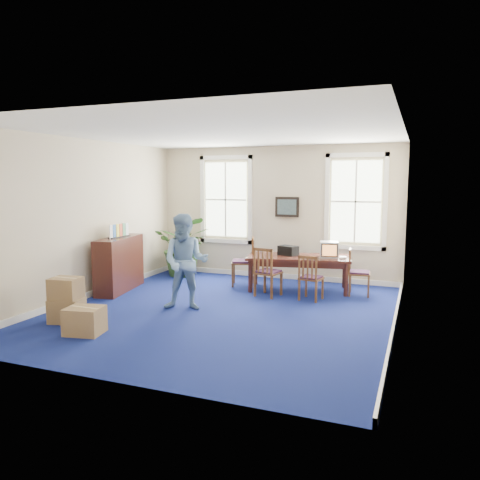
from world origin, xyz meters
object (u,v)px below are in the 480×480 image
(crt_tv, at_px, (329,250))
(cardboard_boxes, at_px, (80,298))
(conference_table, at_px, (298,273))
(credenza, at_px, (119,262))
(man, at_px, (186,262))
(chair_near_left, at_px, (268,272))
(potted_plant, at_px, (185,246))

(crt_tv, relative_size, cardboard_boxes, 0.29)
(conference_table, height_order, cardboard_boxes, cardboard_boxes)
(crt_tv, xyz_separation_m, credenza, (-4.26, -1.49, -0.30))
(crt_tv, distance_m, credenza, 4.52)
(conference_table, distance_m, man, 2.80)
(cardboard_boxes, bearing_deg, chair_near_left, 49.51)
(conference_table, relative_size, credenza, 1.40)
(credenza, bearing_deg, chair_near_left, 2.27)
(man, relative_size, cardboard_boxes, 1.27)
(conference_table, relative_size, cardboard_boxes, 1.57)
(cardboard_boxes, bearing_deg, conference_table, 51.31)
(conference_table, xyz_separation_m, chair_near_left, (-0.45, -0.75, 0.14))
(chair_near_left, relative_size, credenza, 0.65)
(credenza, bearing_deg, crt_tv, 9.24)
(man, distance_m, cardboard_boxes, 1.93)
(chair_near_left, bearing_deg, crt_tv, -131.26)
(crt_tv, bearing_deg, conference_table, 171.90)
(credenza, height_order, cardboard_boxes, credenza)
(crt_tv, relative_size, credenza, 0.26)
(credenza, bearing_deg, conference_table, 11.70)
(man, bearing_deg, conference_table, 40.43)
(chair_near_left, relative_size, cardboard_boxes, 0.73)
(conference_table, distance_m, cardboard_boxes, 4.60)
(cardboard_boxes, bearing_deg, man, 45.04)
(chair_near_left, xyz_separation_m, cardboard_boxes, (-2.42, -2.84, -0.11))
(conference_table, bearing_deg, potted_plant, 159.73)
(conference_table, distance_m, credenza, 3.89)
(conference_table, bearing_deg, credenza, -169.21)
(crt_tv, xyz_separation_m, man, (-2.20, -2.32, -0.03))
(conference_table, height_order, credenza, credenza)
(potted_plant, height_order, cardboard_boxes, potted_plant)
(cardboard_boxes, bearing_deg, potted_plant, 92.46)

